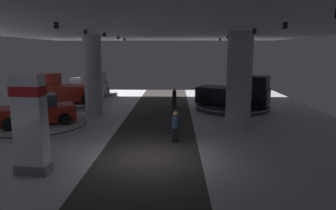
# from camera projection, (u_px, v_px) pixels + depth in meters

# --- Properties ---
(ground) EXTENTS (24.00, 44.00, 0.06)m
(ground) POSITION_uv_depth(u_px,v_px,m) (149.00, 158.00, 12.97)
(ground) COLOR silver
(ceiling_with_spotlights) EXTENTS (24.00, 44.00, 0.39)m
(ceiling_with_spotlights) POSITION_uv_depth(u_px,v_px,m) (147.00, 23.00, 11.96)
(ceiling_with_spotlights) COLOR silver
(column_left) EXTENTS (1.22, 1.22, 5.50)m
(column_left) POSITION_uv_depth(u_px,v_px,m) (93.00, 76.00, 20.74)
(column_left) COLOR silver
(column_left) RESTS_ON ground
(column_right) EXTENTS (1.43, 1.43, 5.50)m
(column_right) POSITION_uv_depth(u_px,v_px,m) (239.00, 81.00, 17.24)
(column_right) COLOR #ADADB2
(column_right) RESTS_ON ground
(brand_sign_pylon) EXTENTS (1.33, 0.77, 3.68)m
(brand_sign_pylon) POSITION_uv_depth(u_px,v_px,m) (30.00, 123.00, 10.98)
(brand_sign_pylon) COLOR slate
(brand_sign_pylon) RESTS_ON ground
(display_platform_deep_left) EXTENTS (5.68, 5.68, 0.32)m
(display_platform_deep_left) POSITION_uv_depth(u_px,v_px,m) (88.00, 95.00, 29.73)
(display_platform_deep_left) COLOR #B7B7BC
(display_platform_deep_left) RESTS_ON ground
(pickup_truck_deep_left) EXTENTS (4.72, 5.57, 2.30)m
(pickup_truck_deep_left) POSITION_uv_depth(u_px,v_px,m) (89.00, 84.00, 29.27)
(pickup_truck_deep_left) COLOR silver
(pickup_truck_deep_left) RESTS_ON display_platform_deep_left
(display_platform_mid_left) EXTENTS (5.57, 5.57, 0.28)m
(display_platform_mid_left) POSITION_uv_depth(u_px,v_px,m) (37.00, 126.00, 17.64)
(display_platform_mid_left) COLOR #B7B7BC
(display_platform_mid_left) RESTS_ON ground
(display_car_mid_left) EXTENTS (4.55, 3.63, 1.71)m
(display_car_mid_left) POSITION_uv_depth(u_px,v_px,m) (36.00, 111.00, 17.49)
(display_car_mid_left) COLOR maroon
(display_car_mid_left) RESTS_ON display_platform_mid_left
(display_platform_far_right) EXTENTS (5.68, 5.68, 0.33)m
(display_platform_far_right) POSITION_uv_depth(u_px,v_px,m) (232.00, 107.00, 23.36)
(display_platform_far_right) COLOR #333338
(display_platform_far_right) RESTS_ON ground
(pickup_truck_far_right) EXTENTS (5.69, 4.28, 2.30)m
(pickup_truck_far_right) POSITION_uv_depth(u_px,v_px,m) (237.00, 93.00, 23.03)
(pickup_truck_far_right) COLOR black
(pickup_truck_far_right) RESTS_ON display_platform_far_right
(display_platform_deep_right) EXTENTS (4.80, 4.80, 0.38)m
(display_platform_deep_right) POSITION_uv_depth(u_px,v_px,m) (243.00, 96.00, 28.82)
(display_platform_deep_right) COLOR #333338
(display_platform_deep_right) RESTS_ON ground
(display_car_deep_right) EXTENTS (3.80, 4.50, 1.71)m
(display_car_deep_right) POSITION_uv_depth(u_px,v_px,m) (244.00, 86.00, 28.68)
(display_car_deep_right) COLOR navy
(display_car_deep_right) RESTS_ON display_platform_deep_right
(display_platform_far_left) EXTENTS (5.68, 5.68, 0.32)m
(display_platform_far_left) POSITION_uv_depth(u_px,v_px,m) (69.00, 104.00, 24.81)
(display_platform_far_left) COLOR #B7B7BC
(display_platform_far_left) RESTS_ON ground
(pickup_truck_far_left) EXTENTS (5.32, 2.67, 2.30)m
(pickup_truck_far_left) POSITION_uv_depth(u_px,v_px,m) (64.00, 91.00, 24.63)
(pickup_truck_far_left) COLOR maroon
(pickup_truck_far_left) RESTS_ON display_platform_far_left
(visitor_walking_near) EXTENTS (0.32, 0.32, 1.59)m
(visitor_walking_near) POSITION_uv_depth(u_px,v_px,m) (174.00, 97.00, 23.62)
(visitor_walking_near) COLOR black
(visitor_walking_near) RESTS_ON ground
(visitor_walking_far) EXTENTS (0.32, 0.32, 1.59)m
(visitor_walking_far) POSITION_uv_depth(u_px,v_px,m) (175.00, 125.00, 14.85)
(visitor_walking_far) COLOR black
(visitor_walking_far) RESTS_ON ground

